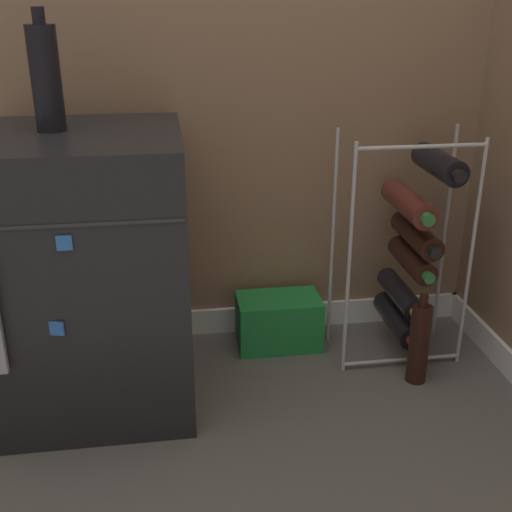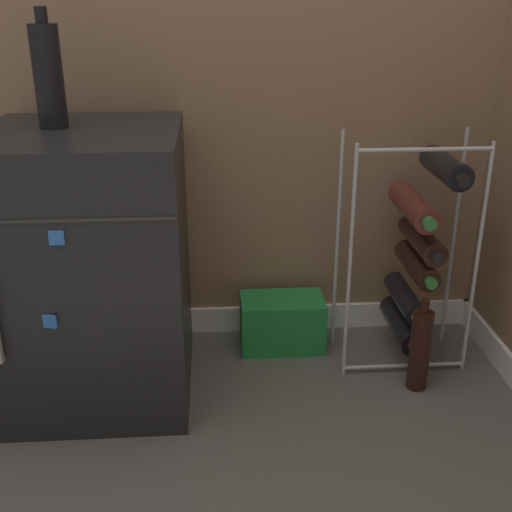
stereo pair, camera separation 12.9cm
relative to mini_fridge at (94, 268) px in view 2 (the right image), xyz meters
The scene contains 6 objects.
ground_plane 0.58m from the mini_fridge, 52.71° to the right, with size 14.00×14.00×0.00m, color #56544F.
mini_fridge is the anchor object (origin of this frame).
wine_rack 0.98m from the mini_fridge, ahead, with size 0.40×0.31×0.74m.
soda_box 0.67m from the mini_fridge, 19.36° to the left, with size 0.28×0.17×0.18m.
fridge_top_bottle 0.53m from the mini_fridge, 153.74° to the left, with size 0.08×0.08×0.30m.
loose_bottle_floor 0.99m from the mini_fridge, ahead, with size 0.06×0.06×0.30m.
Camera 2 is at (0.09, -1.37, 1.12)m, focal length 45.00 mm.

